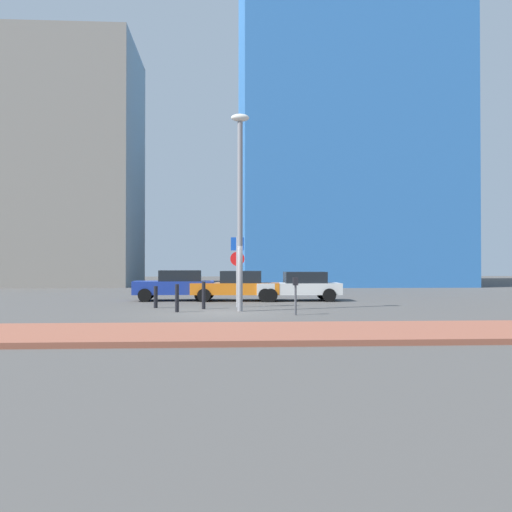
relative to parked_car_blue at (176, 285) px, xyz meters
The scene contains 13 objects.
ground_plane 7.54m from the parked_car_blue, 72.23° to the right, with size 120.00×120.00×0.00m, color #4C4947.
sidewalk_brick 14.04m from the parked_car_blue, 80.61° to the right, with size 40.00×4.04×0.14m, color #93513D.
parked_car_blue is the anchor object (origin of this frame).
parked_car_orange 3.05m from the parked_car_blue, ahead, with size 4.41×2.30×1.47m.
parked_car_white 6.13m from the parked_car_blue, ahead, with size 4.14×2.05×1.43m.
parking_sign_post 5.42m from the parked_car_blue, 56.52° to the right, with size 0.60×0.12×2.96m.
parking_meter 9.55m from the parked_car_blue, 59.20° to the right, with size 0.18×0.14×1.34m.
street_lamp 8.01m from the parked_car_blue, 65.35° to the right, with size 0.70×0.36×7.59m.
traffic_bollard_near 6.76m from the parked_car_blue, 84.97° to the right, with size 0.15×0.15×1.05m, color black.
traffic_bollard_mid 5.53m from the parked_car_blue, 73.76° to the right, with size 0.15×0.15×1.10m, color black.
traffic_bollard_far 4.66m from the parked_car_blue, 95.52° to the right, with size 0.16×0.16×0.90m, color black.
building_colorful_midrise 29.56m from the parked_car_blue, 59.39° to the left, with size 17.95×16.29×31.60m, color #3372BF.
building_under_construction 25.00m from the parked_car_blue, 118.27° to the left, with size 12.09×10.74×20.13m, color gray.
Camera 1 is at (-0.02, -21.16, 1.83)m, focal length 39.98 mm.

